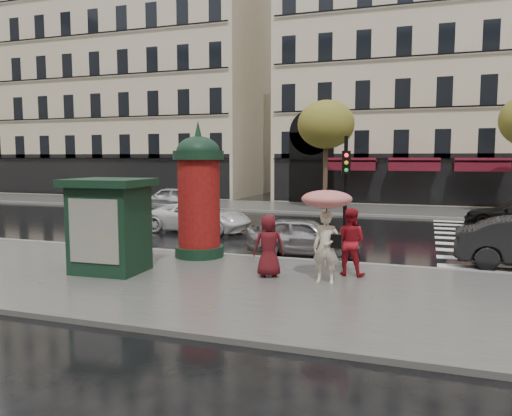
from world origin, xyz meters
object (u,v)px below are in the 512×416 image
at_px(car_white, 199,217).
at_px(woman_red, 349,242).
at_px(car_far_silver, 170,199).
at_px(car_silver, 304,236).
at_px(morris_column, 199,192).
at_px(man_burgundy, 269,246).
at_px(woman_umbrella, 327,220).
at_px(newsstand, 110,224).
at_px(traffic_light, 345,188).

bearing_deg(car_white, woman_red, -126.02).
relative_size(car_white, car_far_silver, 1.07).
distance_m(car_silver, car_white, 6.64).
xyz_separation_m(morris_column, car_far_silver, (-7.95, 12.60, -1.42)).
height_order(man_burgundy, car_silver, man_burgundy).
distance_m(woman_umbrella, car_silver, 4.25).
distance_m(woman_red, man_burgundy, 2.17).
relative_size(woman_red, newsstand, 0.70).
relative_size(traffic_light, newsstand, 1.46).
distance_m(morris_column, car_silver, 3.81).
xyz_separation_m(man_burgundy, car_silver, (0.09, 3.66, -0.30)).
bearing_deg(traffic_light, man_burgundy, -134.68).
distance_m(newsstand, car_far_silver, 16.71).
relative_size(morris_column, traffic_light, 1.14).
bearing_deg(car_white, traffic_light, -122.94).
xyz_separation_m(woman_umbrella, woman_red, (0.43, 1.04, -0.69)).
xyz_separation_m(traffic_light, car_white, (-7.20, 5.53, -1.74)).
bearing_deg(morris_column, woman_red, -11.53).
height_order(woman_red, car_white, woman_red).
height_order(man_burgundy, morris_column, morris_column).
bearing_deg(traffic_light, car_silver, 130.28).
bearing_deg(woman_red, morris_column, -5.46).
xyz_separation_m(woman_umbrella, man_burgundy, (-1.56, 0.18, -0.77)).
relative_size(traffic_light, car_far_silver, 0.85).
distance_m(car_silver, car_far_silver, 15.37).
bearing_deg(newsstand, morris_column, 63.27).
xyz_separation_m(car_white, car_far_silver, (-5.37, 7.19, 0.10)).
xyz_separation_m(man_burgundy, traffic_light, (1.72, 1.74, 1.44)).
xyz_separation_m(woman_red, morris_column, (-4.89, 1.00, 1.15)).
height_order(woman_umbrella, car_far_silver, woman_umbrella).
bearing_deg(woman_umbrella, traffic_light, 85.29).
bearing_deg(woman_red, man_burgundy, 29.55).
bearing_deg(traffic_light, woman_umbrella, -94.71).
bearing_deg(woman_umbrella, newsstand, -173.08).
height_order(morris_column, car_silver, morris_column).
relative_size(woman_umbrella, newsstand, 0.94).
bearing_deg(car_silver, car_white, 52.28).
relative_size(man_burgundy, car_far_silver, 0.38).
relative_size(car_silver, car_white, 0.81).
bearing_deg(woman_umbrella, woman_red, 67.74).
distance_m(man_burgundy, morris_column, 3.66).
height_order(woman_umbrella, man_burgundy, woman_umbrella).
bearing_deg(woman_umbrella, car_far_silver, 130.30).
relative_size(man_burgundy, newsstand, 0.64).
xyz_separation_m(man_burgundy, newsstand, (-4.28, -0.89, 0.49)).
bearing_deg(woman_red, car_silver, -49.77).
distance_m(woman_red, morris_column, 5.12).
distance_m(man_burgundy, traffic_light, 2.84).
relative_size(woman_umbrella, morris_column, 0.56).
bearing_deg(car_far_silver, newsstand, 24.80).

